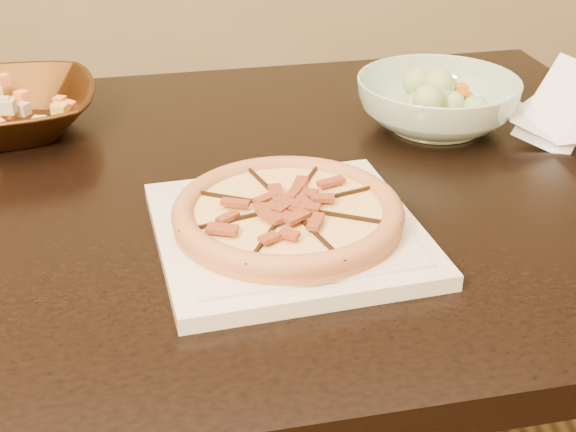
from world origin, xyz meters
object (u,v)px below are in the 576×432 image
object	(u,v)px
plate	(288,232)
bronze_bowl	(5,111)
salad_bowl	(437,103)
pizza	(288,213)
dining_table	(180,262)

from	to	relation	value
plate	bronze_bowl	world-z (taller)	bronze_bowl
bronze_bowl	salad_bowl	xyz separation A→B (m)	(0.60, -0.03, 0.00)
plate	salad_bowl	size ratio (longest dim) A/B	1.41
plate	pizza	xyz separation A→B (m)	(-0.00, 0.00, 0.02)
dining_table	pizza	distance (m)	0.23
plate	salad_bowl	world-z (taller)	salad_bowl
dining_table	salad_bowl	size ratio (longest dim) A/B	6.32
plate	bronze_bowl	size ratio (longest dim) A/B	1.27
plate	pizza	distance (m)	0.02
dining_table	bronze_bowl	xyz separation A→B (m)	(-0.24, 0.20, 0.14)
pizza	salad_bowl	bearing A→B (deg)	52.05
plate	pizza	bearing A→B (deg)	105.13
salad_bowl	pizza	bearing A→B (deg)	-127.95
bronze_bowl	salad_bowl	distance (m)	0.60
pizza	bronze_bowl	size ratio (longest dim) A/B	0.98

